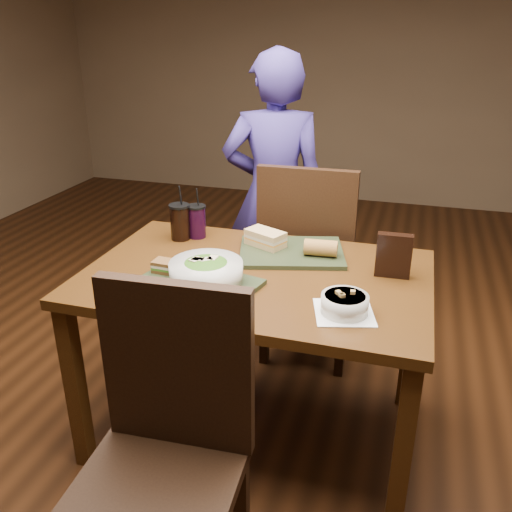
# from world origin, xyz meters

# --- Properties ---
(ground) EXTENTS (6.00, 6.00, 0.00)m
(ground) POSITION_xyz_m (0.00, 0.00, 0.00)
(ground) COLOR #381C0B
(ground) RESTS_ON ground
(dining_table) EXTENTS (1.30, 0.85, 0.75)m
(dining_table) POSITION_xyz_m (0.00, 0.00, 0.66)
(dining_table) COLOR #46280E
(dining_table) RESTS_ON ground
(chair_near) EXTENTS (0.46, 0.46, 1.01)m
(chair_near) POSITION_xyz_m (-0.04, -0.75, 0.56)
(chair_near) COLOR black
(chair_near) RESTS_ON ground
(chair_far) EXTENTS (0.46, 0.46, 1.04)m
(chair_far) POSITION_xyz_m (0.09, 0.60, 0.58)
(chair_far) COLOR black
(chair_far) RESTS_ON ground
(diner) EXTENTS (0.63, 0.50, 1.53)m
(diner) POSITION_xyz_m (-0.18, 0.95, 0.76)
(diner) COLOR navy
(diner) RESTS_ON ground
(tray_near) EXTENTS (0.48, 0.41, 0.02)m
(tray_near) POSITION_xyz_m (-0.18, -0.19, 0.76)
(tray_near) COLOR #262F1A
(tray_near) RESTS_ON dining_table
(tray_far) EXTENTS (0.49, 0.42, 0.02)m
(tray_far) POSITION_xyz_m (0.09, 0.22, 0.76)
(tray_far) COLOR #262F1A
(tray_far) RESTS_ON dining_table
(salad_bowl) EXTENTS (0.26, 0.26, 0.09)m
(salad_bowl) POSITION_xyz_m (-0.14, -0.16, 0.81)
(salad_bowl) COLOR silver
(salad_bowl) RESTS_ON tray_near
(soup_bowl) EXTENTS (0.23, 0.23, 0.08)m
(soup_bowl) POSITION_xyz_m (0.37, -0.22, 0.79)
(soup_bowl) COLOR white
(soup_bowl) RESTS_ON dining_table
(sandwich_near) EXTENTS (0.10, 0.07, 0.04)m
(sandwich_near) POSITION_xyz_m (-0.31, -0.12, 0.79)
(sandwich_near) COLOR #593819
(sandwich_near) RESTS_ON tray_near
(sandwich_far) EXTENTS (0.19, 0.15, 0.07)m
(sandwich_far) POSITION_xyz_m (-0.03, 0.24, 0.80)
(sandwich_far) COLOR tan
(sandwich_far) RESTS_ON tray_far
(baguette_near) EXTENTS (0.11, 0.06, 0.05)m
(baguette_near) POSITION_xyz_m (-0.04, -0.29, 0.79)
(baguette_near) COLOR #AD7533
(baguette_near) RESTS_ON tray_near
(baguette_far) EXTENTS (0.14, 0.08, 0.07)m
(baguette_far) POSITION_xyz_m (0.21, 0.20, 0.80)
(baguette_far) COLOR #AD7533
(baguette_far) RESTS_ON tray_far
(cup_cola) EXTENTS (0.09, 0.09, 0.24)m
(cup_cola) POSITION_xyz_m (-0.42, 0.25, 0.83)
(cup_cola) COLOR black
(cup_cola) RESTS_ON dining_table
(cup_berry) EXTENTS (0.08, 0.08, 0.23)m
(cup_berry) POSITION_xyz_m (-0.36, 0.29, 0.82)
(cup_berry) COLOR black
(cup_berry) RESTS_ON dining_table
(chip_bag) EXTENTS (0.13, 0.04, 0.17)m
(chip_bag) POSITION_xyz_m (0.50, 0.12, 0.83)
(chip_bag) COLOR black
(chip_bag) RESTS_ON dining_table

